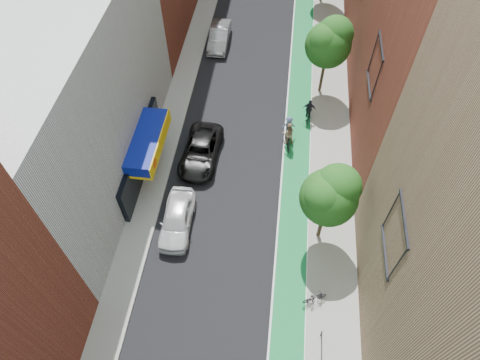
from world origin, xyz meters
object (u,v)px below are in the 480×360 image
(cyclist_lane_near, at_px, (288,137))
(cyclist_lane_far, at_px, (288,128))
(cyclist_lane_mid, at_px, (309,113))
(parked_car_white, at_px, (177,219))
(parked_car_silver, at_px, (219,36))
(parked_car_black, at_px, (201,151))

(cyclist_lane_near, height_order, cyclist_lane_far, cyclist_lane_near)
(cyclist_lane_near, distance_m, cyclist_lane_mid, 3.24)
(parked_car_white, distance_m, parked_car_silver, 19.86)
(parked_car_silver, height_order, cyclist_lane_mid, cyclist_lane_mid)
(parked_car_silver, bearing_deg, cyclist_lane_near, -60.72)
(parked_car_black, relative_size, parked_car_silver, 1.13)
(parked_car_silver, relative_size, cyclist_lane_mid, 2.37)
(parked_car_white, height_order, cyclist_lane_far, cyclist_lane_far)
(parked_car_white, height_order, parked_car_black, parked_car_white)
(cyclist_lane_far, bearing_deg, parked_car_black, 15.28)
(cyclist_lane_near, relative_size, cyclist_lane_mid, 1.09)
(parked_car_white, height_order, cyclist_lane_near, cyclist_lane_near)
(parked_car_silver, height_order, cyclist_lane_far, cyclist_lane_far)
(cyclist_lane_near, bearing_deg, parked_car_white, 36.60)
(parked_car_white, xyz_separation_m, cyclist_lane_far, (6.71, 8.89, 0.02))
(parked_car_white, relative_size, cyclist_lane_far, 2.49)
(parked_car_white, distance_m, cyclist_lane_far, 11.14)
(parked_car_white, bearing_deg, cyclist_lane_mid, 50.92)
(parked_car_silver, height_order, cyclist_lane_near, cyclist_lane_near)
(parked_car_white, relative_size, cyclist_lane_mid, 2.32)
(cyclist_lane_far, bearing_deg, cyclist_lane_mid, -139.17)
(cyclist_lane_mid, relative_size, cyclist_lane_far, 1.08)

